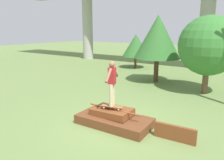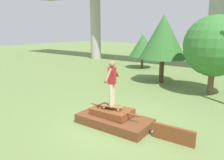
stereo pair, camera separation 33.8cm
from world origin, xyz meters
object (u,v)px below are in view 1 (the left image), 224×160
Objects in this scene: tree_mid_back at (158,37)px; tree_behind_right at (209,46)px; tree_behind_left at (136,45)px; skater at (112,81)px; skateboard at (112,106)px.

tree_behind_right is at bearing -16.77° from tree_mid_back.
tree_behind_right reaches higher than tree_behind_left.
skater is 6.13m from tree_behind_right.
tree_behind_right is (6.55, -4.66, 0.52)m from tree_behind_left.
skateboard is 7.19m from tree_mid_back.
tree_behind_left reaches higher than skater.
tree_mid_back is at bearing 163.23° from tree_behind_right.
skater is at bearing -106.55° from tree_behind_right.
skater is 11.54m from tree_behind_left.
skateboard is 0.51× the size of skater.
skater is (-0.00, 0.00, 0.88)m from skateboard.
tree_behind_left is (-4.82, 10.48, 0.34)m from skater.
tree_behind_left is 0.72× the size of tree_behind_right.
tree_behind_left reaches higher than skateboard.
skater is 0.39× the size of tree_behind_right.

